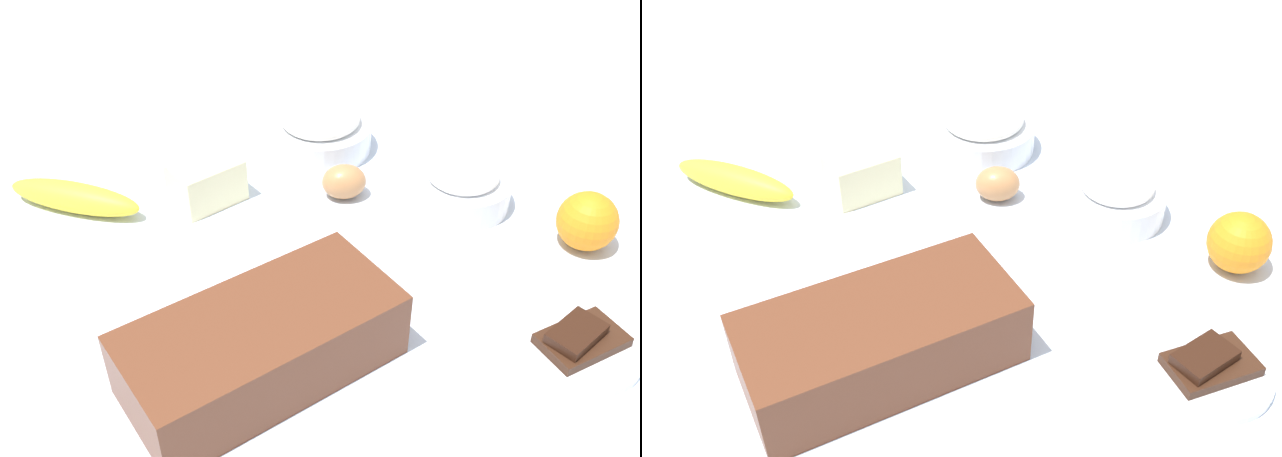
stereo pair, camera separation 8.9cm
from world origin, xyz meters
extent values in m
cube|color=silver|center=(0.00, 0.00, -0.01)|extent=(2.40, 2.40, 0.02)
cube|color=brown|center=(0.16, 0.11, 0.04)|extent=(0.29, 0.15, 0.08)
cube|color=black|center=(0.16, 0.11, 0.04)|extent=(0.27, 0.13, 0.07)
cylinder|color=white|center=(-0.15, -0.20, 0.02)|extent=(0.15, 0.15, 0.04)
torus|color=white|center=(-0.15, -0.20, 0.04)|extent=(0.15, 0.15, 0.01)
ellipsoid|color=white|center=(-0.15, -0.20, 0.05)|extent=(0.12, 0.12, 0.04)
cylinder|color=white|center=(-0.21, 0.03, 0.02)|extent=(0.13, 0.13, 0.04)
torus|color=white|center=(-0.21, 0.03, 0.04)|extent=(0.13, 0.13, 0.01)
ellipsoid|color=white|center=(-0.21, 0.03, 0.05)|extent=(0.10, 0.10, 0.03)
ellipsoid|color=yellow|center=(0.20, -0.27, 0.02)|extent=(0.15, 0.18, 0.04)
sphere|color=orange|center=(-0.27, 0.19, 0.04)|extent=(0.07, 0.07, 0.07)
cube|color=#F4EDB2|center=(0.05, -0.18, 0.03)|extent=(0.09, 0.06, 0.06)
ellipsoid|color=#BB7F4D|center=(-0.10, -0.08, 0.02)|extent=(0.08, 0.07, 0.05)
cylinder|color=white|center=(-0.12, 0.30, 0.01)|extent=(0.13, 0.13, 0.01)
cube|color=#381E11|center=(-0.12, 0.30, 0.02)|extent=(0.10, 0.07, 0.01)
cube|color=black|center=(-0.11, 0.29, 0.03)|extent=(0.07, 0.04, 0.01)
camera|label=1|loc=(0.43, 0.55, 0.59)|focal=41.42mm
camera|label=2|loc=(0.36, 0.60, 0.59)|focal=41.42mm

